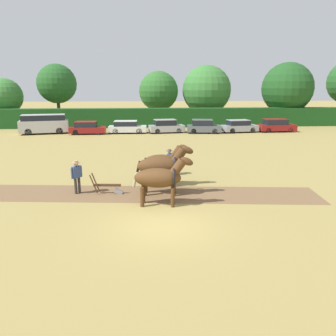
{
  "coord_description": "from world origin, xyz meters",
  "views": [
    {
      "loc": [
        -0.68,
        -11.87,
        5.21
      ],
      "look_at": [
        0.62,
        4.8,
        1.1
      ],
      "focal_mm": 35.0,
      "sensor_mm": 36.0,
      "label": 1
    }
  ],
  "objects_px": {
    "draft_horse_lead_left": "(160,178)",
    "parked_car_right": "(239,126)",
    "tree_center_left": "(57,84)",
    "farmer_beside_team": "(169,160)",
    "tree_right": "(287,88)",
    "parked_car_center_left": "(127,127)",
    "tree_left": "(4,96)",
    "parked_car_left": "(87,128)",
    "draft_horse_trail_left": "(163,162)",
    "tree_center": "(159,91)",
    "parked_van": "(44,124)",
    "draft_horse_lead_right": "(162,166)",
    "parked_car_center": "(166,126)",
    "tree_center_right": "(206,90)",
    "parked_car_far_right": "(276,126)",
    "parked_car_center_right": "(203,127)",
    "farmer_at_plow": "(77,174)",
    "plow": "(110,188)"
  },
  "relations": [
    {
      "from": "tree_right",
      "to": "parked_car_left",
      "type": "bearing_deg",
      "value": -162.3
    },
    {
      "from": "farmer_beside_team",
      "to": "parked_car_right",
      "type": "distance_m",
      "value": 21.48
    },
    {
      "from": "draft_horse_lead_right",
      "to": "parked_car_right",
      "type": "distance_m",
      "value": 25.08
    },
    {
      "from": "parked_car_left",
      "to": "parked_car_center",
      "type": "distance_m",
      "value": 9.15
    },
    {
      "from": "tree_center_left",
      "to": "draft_horse_trail_left",
      "type": "relative_size",
      "value": 3.22
    },
    {
      "from": "tree_center_right",
      "to": "farmer_beside_team",
      "type": "height_order",
      "value": "tree_center_right"
    },
    {
      "from": "tree_center_right",
      "to": "parked_car_center",
      "type": "distance_m",
      "value": 13.32
    },
    {
      "from": "draft_horse_trail_left",
      "to": "tree_center",
      "type": "bearing_deg",
      "value": 93.71
    },
    {
      "from": "plow",
      "to": "farmer_beside_team",
      "type": "distance_m",
      "value": 4.77
    },
    {
      "from": "tree_left",
      "to": "parked_van",
      "type": "relative_size",
      "value": 1.14
    },
    {
      "from": "parked_car_center_left",
      "to": "parked_car_center_right",
      "type": "xyz_separation_m",
      "value": [
        8.95,
        -0.54,
        0.04
      ]
    },
    {
      "from": "parked_car_center_right",
      "to": "parked_car_right",
      "type": "bearing_deg",
      "value": 10.3
    },
    {
      "from": "tree_right",
      "to": "farmer_at_plow",
      "type": "relative_size",
      "value": 5.17
    },
    {
      "from": "tree_left",
      "to": "parked_van",
      "type": "distance_m",
      "value": 11.85
    },
    {
      "from": "parked_van",
      "to": "parked_car_center_right",
      "type": "xyz_separation_m",
      "value": [
        18.49,
        -0.8,
        -0.39
      ]
    },
    {
      "from": "draft_horse_lead_left",
      "to": "parked_car_right",
      "type": "height_order",
      "value": "draft_horse_lead_left"
    },
    {
      "from": "tree_center_right",
      "to": "plow",
      "type": "height_order",
      "value": "tree_center_right"
    },
    {
      "from": "draft_horse_lead_left",
      "to": "draft_horse_lead_right",
      "type": "relative_size",
      "value": 0.96
    },
    {
      "from": "tree_center_left",
      "to": "farmer_beside_team",
      "type": "xyz_separation_m",
      "value": [
        13.51,
        -29.32,
        -4.8
      ]
    },
    {
      "from": "tree_center",
      "to": "farmer_beside_team",
      "type": "xyz_separation_m",
      "value": [
        -0.9,
        -30.3,
        -3.78
      ]
    },
    {
      "from": "draft_horse_lead_left",
      "to": "parked_car_center",
      "type": "relative_size",
      "value": 0.65
    },
    {
      "from": "draft_horse_lead_right",
      "to": "parked_car_center_right",
      "type": "bearing_deg",
      "value": 80.67
    },
    {
      "from": "draft_horse_lead_right",
      "to": "parked_car_center",
      "type": "bearing_deg",
      "value": 91.53
    },
    {
      "from": "draft_horse_lead_right",
      "to": "parked_car_far_right",
      "type": "bearing_deg",
      "value": 62.52
    },
    {
      "from": "parked_car_center_right",
      "to": "tree_right",
      "type": "bearing_deg",
      "value": 39.51
    },
    {
      "from": "parked_van",
      "to": "parked_car_far_right",
      "type": "distance_m",
      "value": 27.51
    },
    {
      "from": "draft_horse_lead_left",
      "to": "parked_car_center_left",
      "type": "xyz_separation_m",
      "value": [
        -2.55,
        24.52,
        -0.58
      ]
    },
    {
      "from": "draft_horse_lead_right",
      "to": "tree_center_right",
      "type": "bearing_deg",
      "value": 81.75
    },
    {
      "from": "tree_center_right",
      "to": "draft_horse_lead_right",
      "type": "height_order",
      "value": "tree_center_right"
    },
    {
      "from": "tree_left",
      "to": "tree_right",
      "type": "height_order",
      "value": "tree_right"
    },
    {
      "from": "parked_car_center_right",
      "to": "draft_horse_trail_left",
      "type": "bearing_deg",
      "value": -99.33
    },
    {
      "from": "farmer_at_plow",
      "to": "parked_car_center_left",
      "type": "xyz_separation_m",
      "value": [
        1.54,
        22.5,
        -0.28
      ]
    },
    {
      "from": "farmer_at_plow",
      "to": "parked_car_far_right",
      "type": "height_order",
      "value": "farmer_at_plow"
    },
    {
      "from": "tree_center",
      "to": "parked_van",
      "type": "height_order",
      "value": "tree_center"
    },
    {
      "from": "draft_horse_lead_left",
      "to": "parked_car_center_left",
      "type": "relative_size",
      "value": 0.63
    },
    {
      "from": "tree_center_right",
      "to": "parked_car_center",
      "type": "xyz_separation_m",
      "value": [
        -6.8,
        -10.69,
        -4.11
      ]
    },
    {
      "from": "draft_horse_lead_left",
      "to": "plow",
      "type": "bearing_deg",
      "value": 149.69
    },
    {
      "from": "draft_horse_trail_left",
      "to": "farmer_at_plow",
      "type": "xyz_separation_m",
      "value": [
        -4.42,
        -1.05,
        -0.3
      ]
    },
    {
      "from": "tree_center_left",
      "to": "draft_horse_trail_left",
      "type": "height_order",
      "value": "tree_center_left"
    },
    {
      "from": "tree_center_right",
      "to": "farmer_beside_team",
      "type": "bearing_deg",
      "value": -104.94
    },
    {
      "from": "tree_center",
      "to": "parked_car_center_left",
      "type": "height_order",
      "value": "tree_center"
    },
    {
      "from": "tree_center_left",
      "to": "draft_horse_lead_right",
      "type": "distance_m",
      "value": 35.66
    },
    {
      "from": "tree_center_right",
      "to": "parked_van",
      "type": "bearing_deg",
      "value": -153.53
    },
    {
      "from": "draft_horse_lead_right",
      "to": "farmer_at_plow",
      "type": "height_order",
      "value": "draft_horse_lead_right"
    },
    {
      "from": "farmer_at_plow",
      "to": "parked_van",
      "type": "height_order",
      "value": "parked_van"
    },
    {
      "from": "tree_left",
      "to": "parked_car_left",
      "type": "distance_m",
      "value": 15.98
    },
    {
      "from": "farmer_beside_team",
      "to": "parked_van",
      "type": "relative_size",
      "value": 0.28
    },
    {
      "from": "parked_car_center_right",
      "to": "parked_van",
      "type": "bearing_deg",
      "value": -175.63
    },
    {
      "from": "tree_right",
      "to": "parked_car_center_left",
      "type": "relative_size",
      "value": 1.98
    },
    {
      "from": "tree_center_right",
      "to": "draft_horse_lead_left",
      "type": "height_order",
      "value": "tree_center_right"
    }
  ]
}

